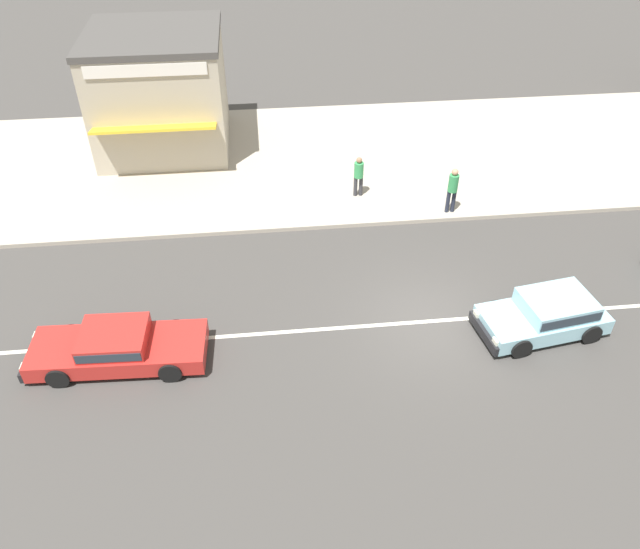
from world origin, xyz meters
The scene contains 8 objects.
ground_plane centered at (0.00, 0.00, 0.00)m, with size 160.00×160.00×0.00m, color #423F3D.
lane_centre_stripe centered at (0.00, 0.00, 0.00)m, with size 50.40×0.14×0.01m, color silver.
kerb_strip centered at (0.00, 9.99, 0.07)m, with size 68.00×10.00×0.15m, color #ADA393.
sedan_red_1 centered at (-8.69, -0.63, 0.53)m, with size 4.74×1.91×1.06m.
hatchback_pale_blue_2 centered at (3.09, -0.65, 0.59)m, with size 3.76×2.16×1.10m.
pedestrian_near_clock centered at (2.01, 5.42, 1.14)m, with size 0.34×0.34×1.70m.
pedestrian_mid_kerb centered at (-1.07, 6.87, 1.05)m, with size 0.34×0.34×1.55m.
shopfront_mid_block centered at (-8.40, 11.86, 2.47)m, with size 5.16×5.92×4.63m.
Camera 1 is at (-4.60, -12.80, 12.27)m, focal length 35.00 mm.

